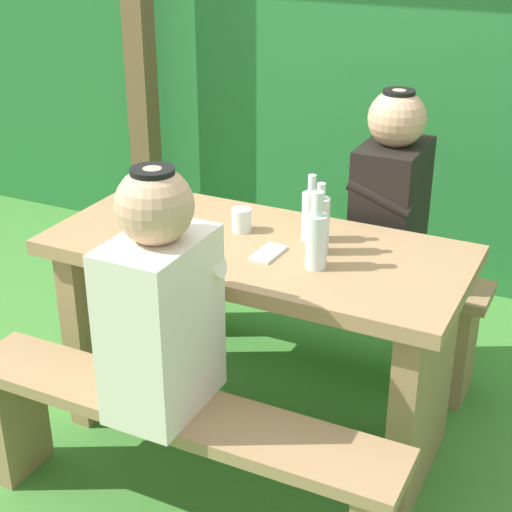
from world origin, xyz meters
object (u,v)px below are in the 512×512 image
(person_black_coat, at_px, (391,193))
(person_white_shirt, at_px, (161,302))
(bench_near, at_px, (175,441))
(drinking_glass, at_px, (242,220))
(bottle_right, at_px, (317,238))
(bottle_center, at_px, (311,215))
(picnic_table, at_px, (256,308))
(bottle_left, at_px, (320,224))
(bench_far, at_px, (315,288))
(cell_phone, at_px, (268,253))

(person_black_coat, bearing_deg, person_white_shirt, -106.05)
(bench_near, bearing_deg, drinking_glass, 98.27)
(bottle_right, xyz_separation_m, bottle_center, (-0.09, 0.19, -0.01))
(bench_near, relative_size, bottle_center, 6.13)
(bottle_right, bearing_deg, person_black_coat, 85.91)
(picnic_table, distance_m, drinking_glass, 0.31)
(bottle_center, bearing_deg, bottle_right, -63.02)
(bottle_left, distance_m, bottle_right, 0.11)
(picnic_table, xyz_separation_m, drinking_glass, (-0.09, 0.07, 0.28))
(bench_far, xyz_separation_m, bottle_left, (0.21, -0.52, 0.52))
(bench_far, height_order, person_white_shirt, person_white_shirt)
(bench_far, height_order, cell_phone, cell_phone)
(bench_far, distance_m, bottle_right, 0.86)
(drinking_glass, bearing_deg, bottle_left, -8.77)
(bench_far, distance_m, cell_phone, 0.75)
(bench_near, bearing_deg, bottle_right, 62.31)
(picnic_table, relative_size, drinking_glass, 17.32)
(picnic_table, distance_m, bench_far, 0.58)
(bottle_center, height_order, cell_phone, bottle_center)
(bottle_right, height_order, bottle_center, bottle_right)
(cell_phone, bearing_deg, bench_far, 99.45)
(drinking_glass, distance_m, cell_phone, 0.22)
(picnic_table, distance_m, bottle_right, 0.43)
(drinking_glass, bearing_deg, bottle_center, 7.53)
(bottle_right, bearing_deg, picnic_table, 161.80)
(bench_far, bearing_deg, bottle_right, -68.68)
(bench_near, bearing_deg, cell_phone, 81.30)
(drinking_glass, relative_size, bottle_left, 0.34)
(cell_phone, bearing_deg, drinking_glass, 143.11)
(bottle_left, height_order, cell_phone, bottle_left)
(bench_near, height_order, bottle_right, bottle_right)
(picnic_table, bearing_deg, person_white_shirt, -92.46)
(picnic_table, distance_m, bench_near, 0.58)
(picnic_table, xyz_separation_m, bench_far, (0.00, 0.55, -0.18))
(bench_far, bearing_deg, picnic_table, -90.00)
(bottle_left, bearing_deg, picnic_table, -173.00)
(bottle_right, bearing_deg, cell_phone, 173.81)
(bottle_left, bearing_deg, bench_near, -110.40)
(bottle_left, height_order, bottle_right, bottle_right)
(picnic_table, xyz_separation_m, bottle_left, (0.21, 0.03, 0.34))
(drinking_glass, xyz_separation_m, bottle_center, (0.24, 0.03, 0.05))
(bench_far, xyz_separation_m, bottle_center, (0.15, -0.44, 0.52))
(person_black_coat, bearing_deg, bottle_right, -94.09)
(bench_far, height_order, drinking_glass, drinking_glass)
(cell_phone, bearing_deg, bottle_center, 67.91)
(drinking_glass, distance_m, bottle_left, 0.31)
(picnic_table, bearing_deg, bench_far, 90.00)
(bench_far, bearing_deg, person_white_shirt, -91.23)
(person_white_shirt, xyz_separation_m, drinking_glass, (-0.07, 0.62, 0.00))
(drinking_glass, height_order, cell_phone, drinking_glass)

